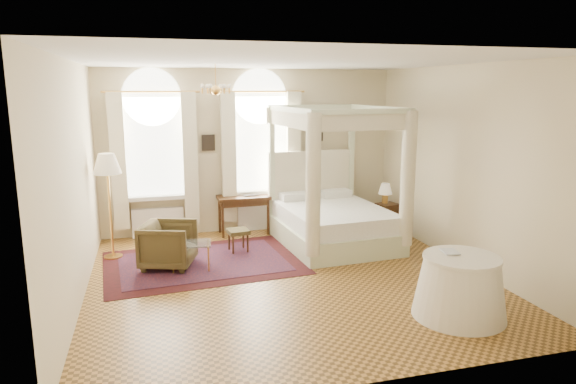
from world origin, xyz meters
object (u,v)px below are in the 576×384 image
nightstand (387,217)px  side_table (460,287)px  canopy_bed (334,214)px  writing_desk (243,201)px  stool (238,233)px  coffee_table (191,246)px  armchair (169,245)px  floor_lamp (107,169)px

nightstand → side_table: side_table is taller
side_table → canopy_bed: bearing=98.1°
writing_desk → side_table: bearing=-66.4°
stool → coffee_table: coffee_table is taller
coffee_table → stool: bearing=37.8°
stool → side_table: side_table is taller
canopy_bed → writing_desk: size_ratio=2.47×
writing_desk → coffee_table: (-1.22, -1.85, -0.27)m
writing_desk → armchair: (-1.56, -1.65, -0.29)m
writing_desk → armchair: 2.29m
canopy_bed → armchair: bearing=-171.4°
nightstand → writing_desk: 2.99m
coffee_table → floor_lamp: size_ratio=0.38×
canopy_bed → coffee_table: 2.82m
stool → side_table: bearing=-55.9°
side_table → stool: bearing=124.1°
canopy_bed → side_table: bearing=-81.9°
floor_lamp → writing_desk: bearing=19.9°
stool → armchair: 1.34m
armchair → coffee_table: bearing=-101.9°
nightstand → side_table: bearing=-103.0°
canopy_bed → nightstand: size_ratio=4.48×
armchair → side_table: bearing=-110.7°
nightstand → floor_lamp: (-5.40, -0.31, 1.28)m
floor_lamp → side_table: floor_lamp is taller
stool → armchair: size_ratio=0.50×
stool → floor_lamp: (-2.18, 0.25, 1.22)m
canopy_bed → side_table: (0.48, -3.38, -0.19)m
canopy_bed → coffee_table: canopy_bed is taller
writing_desk → side_table: 4.99m
coffee_table → canopy_bed: bearing=13.8°
coffee_table → floor_lamp: floor_lamp is taller
armchair → writing_desk: bearing=-24.8°
armchair → canopy_bed: bearing=-62.7°
nightstand → armchair: size_ratio=0.70×
nightstand → writing_desk: writing_desk is taller
canopy_bed → stool: (-1.83, 0.03, -0.24)m
coffee_table → floor_lamp: (-1.28, 0.95, 1.17)m
nightstand → stool: (-3.22, -0.56, 0.06)m
stool → canopy_bed: bearing=-0.9°
armchair → side_table: size_ratio=0.70×
writing_desk → stool: 1.24m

